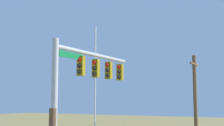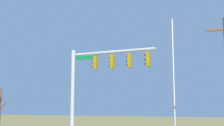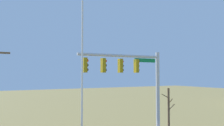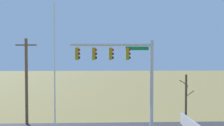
% 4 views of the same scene
% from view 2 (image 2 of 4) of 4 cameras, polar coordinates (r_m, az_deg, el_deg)
% --- Properties ---
extents(signal_mast, '(6.48, 0.49, 7.49)m').
position_cam_2_polar(signal_mast, '(21.72, -2.95, -2.72)').
color(signal_mast, '#B2B5BA').
rests_on(signal_mast, ground_plane).
extents(flagpole, '(0.10, 0.10, 9.78)m').
position_cam_2_polar(flagpole, '(22.36, 11.56, -3.97)').
color(flagpole, silver).
rests_on(flagpole, ground_plane).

